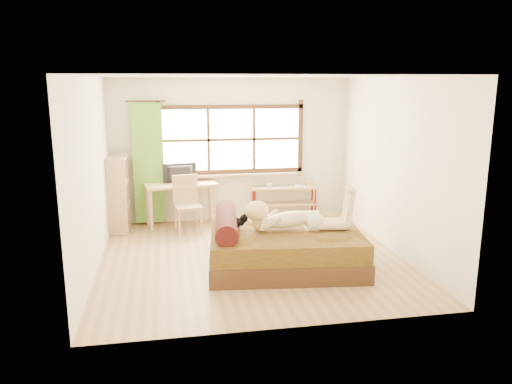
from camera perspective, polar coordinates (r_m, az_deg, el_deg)
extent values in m
plane|color=#9E754C|center=(7.67, -0.50, -7.51)|extent=(4.50, 4.50, 0.00)
plane|color=white|center=(7.20, -0.54, 13.11)|extent=(4.50, 4.50, 0.00)
plane|color=silver|center=(9.51, -2.84, 4.82)|extent=(4.50, 0.00, 4.50)
plane|color=silver|center=(5.16, 3.73, -1.88)|extent=(4.50, 0.00, 4.50)
plane|color=silver|center=(7.28, -18.25, 1.79)|extent=(0.00, 4.50, 4.50)
plane|color=silver|center=(8.00, 15.58, 2.89)|extent=(0.00, 4.50, 4.50)
cube|color=#FFEDBF|center=(9.48, -2.84, 6.02)|extent=(2.60, 0.01, 1.30)
cube|color=tan|center=(9.51, -2.74, 1.95)|extent=(2.80, 0.16, 0.04)
cube|color=#568524|center=(9.35, -12.20, 3.18)|extent=(0.55, 0.10, 2.20)
cube|color=#34230F|center=(7.36, 3.27, -7.30)|extent=(2.34, 1.96, 0.27)
cube|color=#33270B|center=(7.27, 3.30, -5.29)|extent=(2.30, 1.92, 0.27)
cylinder|color=black|center=(7.14, -3.43, -3.41)|extent=(0.46, 1.50, 0.30)
cube|color=tan|center=(9.24, -8.60, 0.86)|extent=(1.35, 0.78, 0.04)
cube|color=tan|center=(9.02, -11.90, -2.14)|extent=(0.06, 0.06, 0.77)
cube|color=tan|center=(9.23, -4.67, -1.57)|extent=(0.06, 0.06, 0.77)
cube|color=tan|center=(9.47, -12.27, -1.45)|extent=(0.06, 0.06, 0.77)
cube|color=tan|center=(9.67, -5.37, -0.92)|extent=(0.06, 0.06, 0.77)
imported|color=black|center=(9.25, -8.65, 2.12)|extent=(0.62, 0.17, 0.35)
cube|color=tan|center=(8.87, -7.79, -1.65)|extent=(0.51, 0.51, 0.04)
cube|color=tan|center=(9.00, -8.10, 0.36)|extent=(0.45, 0.11, 0.51)
cube|color=tan|center=(8.72, -8.73, -3.61)|extent=(0.05, 0.05, 0.45)
cube|color=tan|center=(8.79, -6.27, -3.40)|extent=(0.05, 0.05, 0.45)
cube|color=tan|center=(9.08, -9.18, -2.96)|extent=(0.05, 0.05, 0.45)
cube|color=tan|center=(9.15, -6.81, -2.76)|extent=(0.05, 0.05, 0.45)
cube|color=tan|center=(9.65, 3.26, 0.53)|extent=(1.30, 0.39, 0.04)
cube|color=tan|center=(9.72, 3.24, -1.32)|extent=(1.30, 0.39, 0.03)
cylinder|color=maroon|center=(9.50, -0.12, -1.49)|extent=(0.04, 0.04, 0.64)
cylinder|color=maroon|center=(9.71, 6.79, -1.27)|extent=(0.04, 0.04, 0.64)
cylinder|color=maroon|center=(9.75, -0.30, -1.13)|extent=(0.04, 0.04, 0.64)
cylinder|color=maroon|center=(9.95, 6.44, -0.92)|extent=(0.04, 0.04, 0.64)
cube|color=#C68731|center=(9.73, 6.06, 0.97)|extent=(0.11, 0.11, 0.09)
imported|color=gray|center=(9.57, 1.52, 0.84)|extent=(0.12, 0.12, 0.09)
imported|color=gray|center=(9.69, 4.41, 0.75)|extent=(0.19, 0.25, 0.02)
cube|color=tan|center=(9.28, -15.22, -4.00)|extent=(0.34, 0.56, 0.03)
cube|color=tan|center=(9.17, -15.37, -1.48)|extent=(0.34, 0.56, 0.03)
cube|color=tan|center=(9.08, -15.53, 1.08)|extent=(0.34, 0.56, 0.03)
cube|color=tan|center=(9.01, -15.68, 3.70)|extent=(0.34, 0.56, 0.03)
cube|color=tan|center=(8.86, -15.64, -0.60)|extent=(0.33, 0.04, 1.35)
cube|color=tan|center=(9.39, -15.27, 0.16)|extent=(0.33, 0.04, 1.35)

